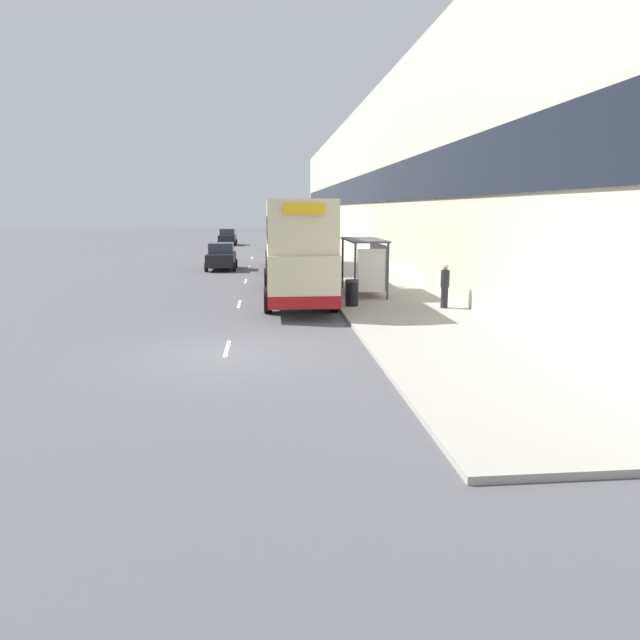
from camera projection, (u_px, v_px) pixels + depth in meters
name	position (u px, v px, depth m)	size (l,w,h in m)	color
ground_plane	(226.00, 355.00, 15.69)	(220.00, 220.00, 0.00)	#515156
pavement	(323.00, 251.00, 53.90)	(5.00, 93.00, 0.14)	#A39E93
terrace_facade	(365.00, 185.00, 53.11)	(3.10, 93.00, 12.33)	beige
lane_mark_0	(227.00, 349.00, 16.33)	(0.12, 2.00, 0.01)	silver
lane_mark_1	(239.00, 304.00, 24.02)	(0.12, 2.00, 0.01)	silver
lane_mark_2	(246.00, 281.00, 31.71)	(0.12, 2.00, 0.01)	silver
lane_mark_3	(249.00, 267.00, 39.40)	(0.12, 2.00, 0.01)	silver
lane_mark_4	(252.00, 258.00, 47.09)	(0.12, 2.00, 0.01)	silver
bus_shelter	(369.00, 256.00, 25.63)	(1.60, 4.20, 2.48)	#4C4C51
double_decker_bus_near	(296.00, 247.00, 25.18)	(2.85, 11.52, 4.30)	beige
double_decker_bus_ahead	(287.00, 235.00, 37.83)	(2.85, 10.11, 4.30)	beige
car_0	(221.00, 257.00, 37.72)	(1.97, 3.82, 1.76)	black
car_1	(278.00, 241.00, 56.31)	(1.91, 4.33, 1.69)	black
car_2	(284.00, 246.00, 48.47)	(1.98, 4.43, 1.85)	#B7B799
car_3	(227.00, 237.00, 63.89)	(2.01, 4.22, 1.82)	black
pedestrian_at_shelter	(445.00, 286.00, 22.18)	(0.34, 0.34, 1.71)	#23232D
pedestrian_1	(368.00, 267.00, 28.63)	(0.37, 0.37, 1.86)	#23232D
litter_bin	(352.00, 293.00, 22.74)	(0.55, 0.55, 1.05)	black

